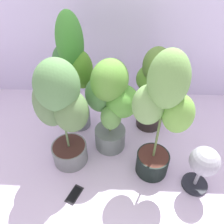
# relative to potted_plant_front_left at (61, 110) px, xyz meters

# --- Properties ---
(ground_plane) EXTENTS (8.00, 8.00, 0.00)m
(ground_plane) POSITION_rel_potted_plant_front_left_xyz_m (0.31, 0.06, -0.52)
(ground_plane) COLOR silver
(ground_plane) RESTS_ON ground
(potted_plant_front_left) EXTENTS (0.45, 0.35, 0.88)m
(potted_plant_front_left) POSITION_rel_potted_plant_front_left_xyz_m (0.00, 0.00, 0.00)
(potted_plant_front_left) COLOR slate
(potted_plant_front_left) RESTS_ON ground
(potted_plant_back_left) EXTENTS (0.37, 0.28, 1.01)m
(potted_plant_back_left) POSITION_rel_potted_plant_front_left_xyz_m (0.02, 0.39, 0.08)
(potted_plant_back_left) COLOR slate
(potted_plant_back_left) RESTS_ON ground
(potted_plant_front_right) EXTENTS (0.41, 0.32, 0.98)m
(potted_plant_front_right) POSITION_rel_potted_plant_front_left_xyz_m (0.63, -0.07, 0.05)
(potted_plant_front_right) COLOR black
(potted_plant_front_right) RESTS_ON ground
(potted_plant_center) EXTENTS (0.45, 0.36, 0.79)m
(potted_plant_center) POSITION_rel_potted_plant_front_left_xyz_m (0.31, 0.15, -0.06)
(potted_plant_center) COLOR slate
(potted_plant_center) RESTS_ON ground
(potted_plant_back_right) EXTENTS (0.32, 0.30, 0.75)m
(potted_plant_back_right) POSITION_rel_potted_plant_front_left_xyz_m (0.63, 0.43, -0.09)
(potted_plant_back_right) COLOR #2E2521
(potted_plant_back_right) RESTS_ON ground
(cell_phone) EXTENTS (0.12, 0.16, 0.01)m
(cell_phone) POSITION_rel_potted_plant_front_left_xyz_m (0.08, -0.30, -0.51)
(cell_phone) COLOR black
(cell_phone) RESTS_ON ground
(floor_fan) EXTENTS (0.23, 0.23, 0.38)m
(floor_fan) POSITION_rel_potted_plant_front_left_xyz_m (0.93, -0.19, -0.26)
(floor_fan) COLOR #20242A
(floor_fan) RESTS_ON ground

